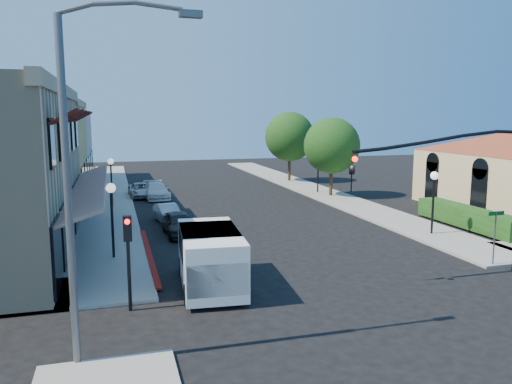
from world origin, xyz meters
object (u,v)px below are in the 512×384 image
object	(u,v)px
lamppost_left_far	(111,170)
parked_car_a	(179,224)
white_van	(210,255)
street_name_sign	(495,229)
lamppost_right_near	(434,187)
secondary_signal	(128,245)
parked_car_c	(156,191)
parked_car_d	(141,190)
street_tree_b	(290,137)
lamppost_right_far	(318,162)
street_tree_a	(332,146)
cobra_streetlight	(81,168)
parked_car_b	(168,214)
lamppost_left_near	(111,201)
signal_mast_arm	(479,178)

from	to	relation	value
lamppost_left_far	parked_car_a	size ratio (longest dim) A/B	0.93
lamppost_left_far	white_van	world-z (taller)	lamppost_left_far
street_name_sign	lamppost_right_near	bearing A→B (deg)	80.22
secondary_signal	lamppost_right_near	world-z (taller)	lamppost_right_near
parked_car_c	parked_car_d	world-z (taller)	parked_car_c
street_tree_b	street_name_sign	xyz separation A→B (m)	(-1.30, -29.80, -2.85)
lamppost_left_far	lamppost_right_far	distance (m)	17.12
parked_car_a	white_van	bearing A→B (deg)	-91.78
lamppost_left_far	lamppost_right_near	bearing A→B (deg)	-39.47
secondary_signal	parked_car_c	size ratio (longest dim) A/B	0.75
street_tree_a	secondary_signal	size ratio (longest dim) A/B	1.95
lamppost_left_far	parked_car_a	bearing A→B (deg)	-70.55
secondary_signal	white_van	size ratio (longest dim) A/B	0.64
cobra_streetlight	parked_car_d	world-z (taller)	cobra_streetlight
secondary_signal	lamppost_right_near	bearing A→B (deg)	21.78
secondary_signal	parked_car_b	xyz separation A→B (m)	(2.81, 14.10, -1.75)
secondary_signal	street_name_sign	world-z (taller)	secondary_signal
lamppost_right_far	lamppost_left_near	bearing A→B (deg)	-136.74
street_tree_b	lamppost_right_far	distance (m)	8.21
white_van	parked_car_b	xyz separation A→B (m)	(-0.27, 12.49, -0.72)
lamppost_right_far	lamppost_left_far	bearing A→B (deg)	-173.29
parked_car_d	white_van	bearing A→B (deg)	-88.95
lamppost_left_near	lamppost_left_far	distance (m)	14.00
street_name_sign	lamppost_right_far	distance (m)	21.85
street_tree_a	parked_car_d	world-z (taller)	street_tree_a
parked_car_b	parked_car_d	xyz separation A→B (m)	(-1.01, 10.65, 0.00)
lamppost_right_far	parked_car_d	bearing A→B (deg)	171.64
lamppost_right_far	parked_car_b	distance (m)	16.26
parked_car_b	parked_car_d	size ratio (longest dim) A/B	0.84
street_name_sign	parked_car_a	distance (m)	15.89
secondary_signal	cobra_streetlight	distance (m)	4.65
parked_car_c	signal_mast_arm	bearing A→B (deg)	-68.17
white_van	lamppost_right_near	bearing A→B (deg)	20.36
parked_car_a	parked_car_c	size ratio (longest dim) A/B	0.87
lamppost_left_near	parked_car_b	world-z (taller)	lamppost_left_near
signal_mast_arm	lamppost_left_near	xyz separation A→B (m)	(-14.36, 6.50, -1.35)
street_tree_a	parked_car_c	size ratio (longest dim) A/B	1.46
street_name_sign	white_van	size ratio (longest dim) A/B	0.48
cobra_streetlight	white_van	distance (m)	7.67
lamppost_right_near	parked_car_d	xyz separation A→B (m)	(-14.70, 18.16, -2.16)
secondary_signal	cobra_streetlight	xyz separation A→B (m)	(-1.15, -3.41, 2.95)
cobra_streetlight	lamppost_left_far	world-z (taller)	cobra_streetlight
lamppost_right_far	parked_car_c	bearing A→B (deg)	175.79
lamppost_right_near	lamppost_right_far	world-z (taller)	same
street_tree_a	signal_mast_arm	size ratio (longest dim) A/B	0.81
street_tree_b	parked_car_a	world-z (taller)	street_tree_b
street_tree_a	parked_car_c	distance (m)	14.64
secondary_signal	lamppost_right_near	xyz separation A→B (m)	(16.50, 6.59, 0.42)
cobra_streetlight	lamppost_right_far	world-z (taller)	cobra_streetlight
lamppost_left_far	cobra_streetlight	bearing A→B (deg)	-91.55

